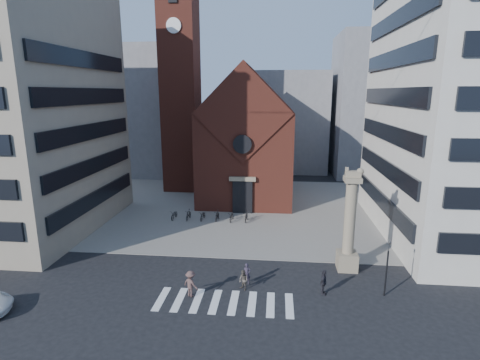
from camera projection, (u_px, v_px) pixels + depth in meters
name	position (u px, v px, depth m)	size (l,w,h in m)	color
ground	(223.00, 281.00, 29.29)	(120.00, 120.00, 0.00)	black
piazza	(244.00, 208.00, 47.69)	(46.00, 30.00, 0.05)	gray
zebra_crossing	(224.00, 302.00, 26.33)	(10.20, 3.20, 0.01)	white
church	(248.00, 140.00, 51.70)	(12.00, 16.65, 18.00)	brown
campanile	(181.00, 82.00, 53.74)	(5.50, 5.50, 31.20)	brown
building_left	(3.00, 106.00, 38.28)	(18.00, 20.00, 26.00)	gray
bg_block_left	(144.00, 111.00, 67.41)	(16.00, 14.00, 22.00)	gray
bg_block_mid	(288.00, 121.00, 70.23)	(14.00, 12.00, 18.00)	gray
bg_block_right	(381.00, 106.00, 65.11)	(16.00, 14.00, 24.00)	gray
lion_column	(349.00, 230.00, 30.44)	(1.63, 1.60, 8.68)	gray
traffic_light	(387.00, 267.00, 26.65)	(0.13, 0.16, 4.30)	black
pedestrian_0	(247.00, 274.00, 28.68)	(0.60, 0.40, 1.66)	#2F2737
pedestrian_1	(243.00, 280.00, 27.80)	(0.75, 0.59, 1.55)	#504740
pedestrian_2	(324.00, 282.00, 27.16)	(1.11, 0.46, 1.89)	#232229
pedestrian_3	(191.00, 284.00, 26.90)	(1.26, 0.73, 1.95)	#503935
scooter_0	(174.00, 215.00, 43.33)	(0.68, 1.96, 1.03)	black
scooter_1	(189.00, 215.00, 43.16)	(0.54, 1.90, 1.14)	black
scooter_2	(203.00, 215.00, 43.01)	(0.68, 1.96, 1.03)	black
scooter_3	(217.00, 215.00, 42.84)	(0.54, 1.90, 1.14)	black
scooter_4	(232.00, 216.00, 42.69)	(0.68, 1.96, 1.03)	black
scooter_5	(246.00, 216.00, 42.52)	(0.54, 1.90, 1.14)	black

